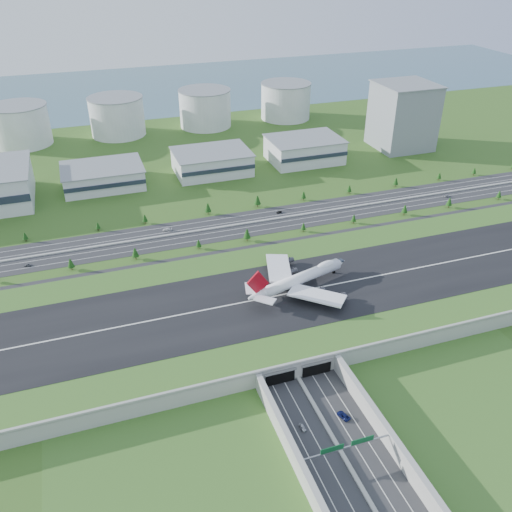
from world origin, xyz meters
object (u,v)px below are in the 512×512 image
object	(u,v)px
car_5	(279,212)
car_6	(447,196)
car_0	(302,427)
office_tower	(403,116)
car_4	(28,265)
fuel_tank_a	(21,125)
boeing_747	(299,279)
car_2	(344,416)
car_7	(167,230)

from	to	relation	value
car_5	car_6	xyz separation A→B (m)	(125.69, -14.37, 0.01)
car_0	car_6	size ratio (longest dim) A/B	0.88
car_0	car_5	distance (m)	188.66
office_tower	car_4	world-z (taller)	office_tower
car_0	fuel_tank_a	bearing A→B (deg)	103.13
boeing_747	car_6	distance (m)	175.58
car_4	car_5	bearing A→B (deg)	-82.00
fuel_tank_a	car_4	xyz separation A→B (m)	(7.28, -225.09, -16.68)
fuel_tank_a	car_2	bearing A→B (deg)	-71.59
office_tower	car_2	distance (m)	333.07
car_0	car_4	distance (m)	191.67
fuel_tank_a	car_7	size ratio (longest dim) A/B	8.46
fuel_tank_a	car_0	xyz separation A→B (m)	(110.91, -386.33, -16.66)
office_tower	fuel_tank_a	distance (m)	340.18
fuel_tank_a	car_4	distance (m)	225.82
car_0	car_4	size ratio (longest dim) A/B	1.04
car_0	car_5	xyz separation A→B (m)	(58.52, 179.35, -0.06)
car_0	car_5	bearing A→B (deg)	69.04
car_2	car_4	xyz separation A→B (m)	(-121.32, 161.20, -0.13)
car_0	car_2	xyz separation A→B (m)	(17.69, 0.05, 0.10)
car_7	car_5	bearing A→B (deg)	109.90
fuel_tank_a	car_2	xyz separation A→B (m)	(128.60, -386.28, -16.56)
car_5	car_6	size ratio (longest dim) A/B	0.83
car_5	car_7	size ratio (longest dim) A/B	0.68
office_tower	boeing_747	xyz separation A→B (m)	(-177.79, -191.69, -13.88)
car_5	fuel_tank_a	bearing A→B (deg)	-159.16
office_tower	car_0	bearing A→B (deg)	-127.62
boeing_747	car_7	size ratio (longest dim) A/B	10.54
boeing_747	car_5	bearing A→B (deg)	58.43
boeing_747	car_6	bearing A→B (deg)	12.87
car_7	boeing_747	bearing A→B (deg)	46.20
fuel_tank_a	car_4	bearing A→B (deg)	-88.15
car_4	office_tower	bearing A→B (deg)	-68.97
car_2	car_6	xyz separation A→B (m)	(166.52, 164.94, -0.15)
car_0	car_7	xyz separation A→B (m)	(-19.13, 178.30, 0.13)
car_4	car_5	xyz separation A→B (m)	(162.15, 18.11, -0.03)
car_0	car_7	distance (m)	179.33
boeing_747	car_7	bearing A→B (deg)	100.77
car_2	car_5	xyz separation A→B (m)	(40.82, 179.31, -0.16)
fuel_tank_a	car_4	size ratio (longest dim) A/B	12.23
office_tower	car_2	xyz separation A→B (m)	(-191.40, -271.28, -26.56)
boeing_747	car_4	distance (m)	158.20
car_4	car_7	bearing A→B (deg)	-76.95
car_5	car_2	bearing A→B (deg)	-31.28
car_5	car_6	bearing A→B (deg)	65.02
office_tower	boeing_747	bearing A→B (deg)	-132.85
car_4	fuel_tank_a	bearing A→B (deg)	3.48
office_tower	car_4	size ratio (longest dim) A/B	13.46
car_5	car_6	world-z (taller)	car_6
boeing_747	car_4	xyz separation A→B (m)	(-134.93, 81.60, -12.81)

